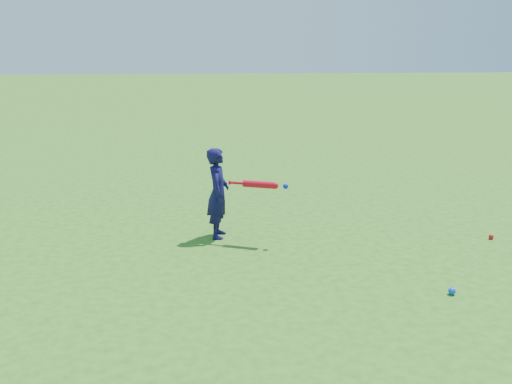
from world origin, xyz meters
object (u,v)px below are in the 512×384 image
child (218,193)px  ground_ball_blue (452,291)px  bat_swing (262,185)px  ground_ball_red (491,237)px

child → ground_ball_blue: child is taller
ground_ball_blue → bat_swing: (-1.74, 1.70, 0.70)m
bat_swing → child: bearing=175.4°
child → ground_ball_blue: bearing=-123.5°
ground_ball_red → bat_swing: size_ratio=0.09×
ground_ball_red → ground_ball_blue: size_ratio=0.85×
child → ground_ball_blue: (2.27, -1.95, -0.54)m
child → ground_ball_red: child is taller
ground_ball_blue → child: bearing=139.4°
ground_ball_blue → bat_swing: bearing=135.7°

